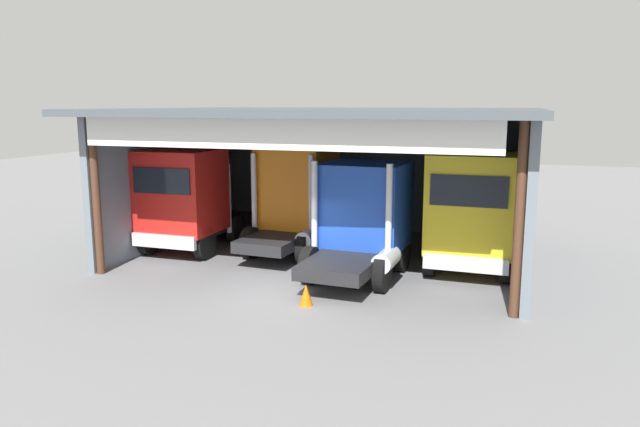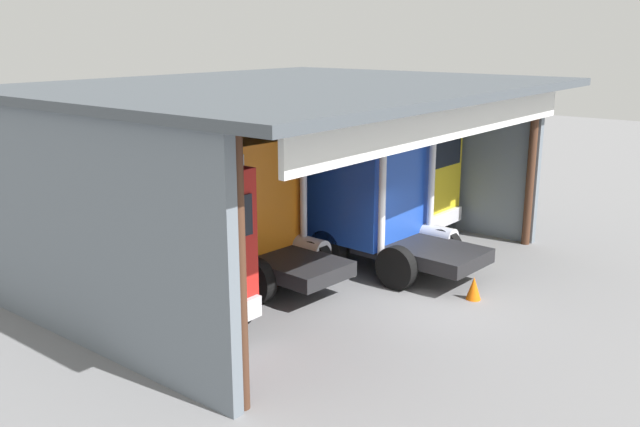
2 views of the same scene
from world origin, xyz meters
TOP-DOWN VIEW (x-y plane):
  - ground_plane at (0.00, 0.00)m, footprint 80.00×80.00m
  - workshop_shed at (0.00, 5.35)m, footprint 13.12×10.66m
  - truck_red_yard_outside at (-4.93, 3.41)m, footprint 2.60×4.95m
  - truck_orange_center_right_bay at (-1.33, 4.60)m, footprint 2.56×4.52m
  - truck_blue_left_bay at (1.56, 2.63)m, footprint 2.69×4.80m
  - truck_yellow_center_left_bay at (4.65, 3.75)m, footprint 2.68×4.48m
  - oil_drum at (-2.40, 8.27)m, footprint 0.58×0.58m
  - tool_cart at (-0.16, 7.88)m, footprint 0.90×0.60m
  - traffic_cone at (0.94, -0.66)m, footprint 0.36×0.36m

SIDE VIEW (x-z plane):
  - ground_plane at x=0.00m, z-range 0.00..0.00m
  - traffic_cone at x=0.94m, z-range 0.00..0.56m
  - oil_drum at x=-2.40m, z-range 0.00..0.88m
  - tool_cart at x=-0.16m, z-range 0.00..1.00m
  - truck_blue_left_bay at x=1.56m, z-range 0.03..3.53m
  - truck_red_yard_outside at x=-4.93m, z-range 0.08..3.66m
  - truck_orange_center_right_bay at x=-1.33m, z-range 0.08..3.71m
  - truck_yellow_center_left_bay at x=4.65m, z-range 0.09..3.77m
  - workshop_shed at x=0.00m, z-range 0.99..5.94m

